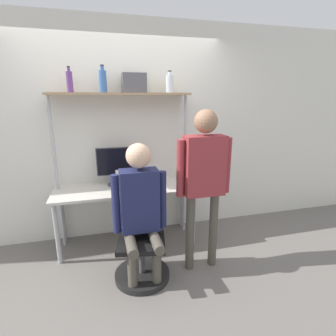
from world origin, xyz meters
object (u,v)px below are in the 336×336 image
object	(u,v)px
bottle_purple	(70,81)
bottle_blue	(103,81)
laptop	(131,183)
person_standing	(204,171)
bottle_clear	(170,84)
storage_box	(134,83)
office_chair	(142,252)
monitor	(116,165)
cell_phone	(155,188)
person_seated	(140,204)

from	to	relation	value
bottle_purple	bottle_blue	xyz separation A→B (m)	(0.35, 0.00, 0.01)
laptop	bottle_blue	distance (m)	1.21
person_standing	bottle_blue	world-z (taller)	bottle_blue
bottle_purple	bottle_clear	bearing A→B (deg)	0.00
bottle_clear	storage_box	world-z (taller)	bottle_clear
office_chair	bottle_blue	bearing A→B (deg)	107.85
bottle_purple	storage_box	size ratio (longest dim) A/B	1.00
monitor	cell_phone	distance (m)	0.56
laptop	storage_box	size ratio (longest dim) A/B	1.25
person_seated	person_standing	xyz separation A→B (m)	(0.65, 0.03, 0.26)
bottle_purple	laptop	bearing A→B (deg)	-17.92
person_seated	bottle_clear	distance (m)	1.51
person_standing	laptop	bearing A→B (deg)	136.18
office_chair	storage_box	world-z (taller)	storage_box
monitor	office_chair	size ratio (longest dim) A/B	0.52
laptop	bottle_clear	xyz separation A→B (m)	(0.53, 0.19, 1.15)
cell_phone	bottle_clear	bearing A→B (deg)	47.01
bottle_blue	bottle_clear	bearing A→B (deg)	-0.00
bottle_blue	cell_phone	bearing A→B (deg)	-26.22
cell_phone	person_seated	xyz separation A→B (m)	(-0.27, -0.60, 0.07)
bottle_blue	person_standing	bearing A→B (deg)	-42.40
monitor	bottle_blue	distance (m)	0.98
laptop	bottle_clear	bearing A→B (deg)	20.14
storage_box	monitor	bearing A→B (deg)	-176.66
laptop	storage_box	bearing A→B (deg)	62.11
bottle_purple	office_chair	bearing A→B (deg)	-53.02
monitor	cell_phone	bearing A→B (deg)	-29.63
cell_phone	bottle_purple	bearing A→B (deg)	163.52
cell_phone	bottle_purple	distance (m)	1.52
cell_phone	storage_box	size ratio (longest dim) A/B	0.55
person_standing	storage_box	size ratio (longest dim) A/B	6.21
cell_phone	person_seated	size ratio (longest dim) A/B	0.11
person_standing	storage_box	distance (m)	1.32
office_chair	person_seated	bearing A→B (deg)	-99.89
cell_phone	bottle_blue	size ratio (longest dim) A/B	0.51
person_standing	storage_box	xyz separation A→B (m)	(-0.56, 0.83, 0.87)
storage_box	bottle_purple	bearing A→B (deg)	180.00
cell_phone	storage_box	distance (m)	1.24
cell_phone	person_seated	bearing A→B (deg)	-114.50
bottle_purple	bottle_blue	bearing A→B (deg)	0.00
person_seated	bottle_clear	size ratio (longest dim) A/B	5.53
person_seated	bottle_purple	size ratio (longest dim) A/B	5.11
person_seated	monitor	bearing A→B (deg)	100.59
office_chair	person_standing	distance (m)	1.04
cell_phone	person_standing	distance (m)	0.76
cell_phone	person_seated	distance (m)	0.66
person_seated	storage_box	distance (m)	1.43
bottle_blue	office_chair	bearing A→B (deg)	-72.15
laptop	office_chair	size ratio (longest dim) A/B	0.38
laptop	person_standing	distance (m)	0.96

